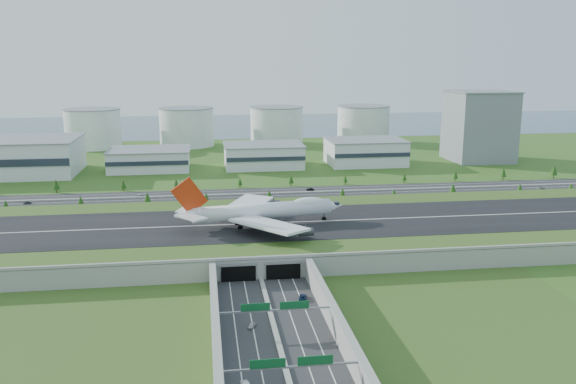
{
  "coord_description": "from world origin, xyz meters",
  "views": [
    {
      "loc": [
        -20.2,
        -267.25,
        83.16
      ],
      "look_at": [
        22.3,
        35.0,
        14.62
      ],
      "focal_mm": 38.0,
      "sensor_mm": 36.0,
      "label": 1
    }
  ],
  "objects": [
    {
      "name": "office_tower",
      "position": [
        200.0,
        195.0,
        27.5
      ],
      "size": [
        46.0,
        46.0,
        55.0
      ],
      "primitive_type": "cube",
      "color": "gray",
      "rests_on": "ground"
    },
    {
      "name": "car_4",
      "position": [
        -121.21,
        89.56,
        0.9
      ],
      "size": [
        4.9,
        3.38,
        1.55
      ],
      "primitive_type": "imported",
      "rotation": [
        0.0,
        0.0,
        1.95
      ],
      "color": "#525357",
      "rests_on": "ground"
    },
    {
      "name": "hangar_mid_c",
      "position": [
        105.0,
        190.0,
        9.5
      ],
      "size": [
        58.0,
        42.0,
        19.0
      ],
      "primitive_type": "cube",
      "color": "silver",
      "rests_on": "ground"
    },
    {
      "name": "car_0",
      "position": [
        -6.8,
        -90.97,
        0.85
      ],
      "size": [
        3.32,
        4.62,
        1.46
      ],
      "primitive_type": "imported",
      "rotation": [
        0.0,
        0.0,
        -0.42
      ],
      "color": "#B6B5BA",
      "rests_on": "ground"
    },
    {
      "name": "bay_water",
      "position": [
        0.0,
        480.0,
        0.03
      ],
      "size": [
        1200.0,
        260.0,
        0.06
      ],
      "primitive_type": "cube",
      "color": "#374F69",
      "rests_on": "ground"
    },
    {
      "name": "sign_gantry_far",
      "position": [
        0.0,
        -130.04,
        6.95
      ],
      "size": [
        38.7,
        0.7,
        9.8
      ],
      "color": "gray",
      "rests_on": "ground"
    },
    {
      "name": "ground",
      "position": [
        0.0,
        0.0,
        0.0
      ],
      "size": [
        1200.0,
        1200.0,
        0.0
      ],
      "primitive_type": "plane",
      "color": "#2A581B",
      "rests_on": "ground"
    },
    {
      "name": "car_2",
      "position": [
        12.68,
        -70.83,
        0.88
      ],
      "size": [
        3.58,
        5.86,
        1.52
      ],
      "primitive_type": "imported",
      "rotation": [
        0.0,
        0.0,
        2.94
      ],
      "color": "#0C1C40",
      "rests_on": "ground"
    },
    {
      "name": "north_expressway",
      "position": [
        0.0,
        95.0,
        0.06
      ],
      "size": [
        560.0,
        36.0,
        0.12
      ],
      "primitive_type": "cube",
      "color": "#28282B",
      "rests_on": "ground"
    },
    {
      "name": "fuel_tank_d",
      "position": [
        135.0,
        310.0,
        17.5
      ],
      "size": [
        50.0,
        50.0,
        35.0
      ],
      "primitive_type": "cylinder",
      "color": "silver",
      "rests_on": "ground"
    },
    {
      "name": "car_6",
      "position": [
        191.55,
        84.36,
        0.87
      ],
      "size": [
        5.92,
        4.3,
        1.5
      ],
      "primitive_type": "imported",
      "rotation": [
        0.0,
        0.0,
        1.95
      ],
      "color": "#A0A0A4",
      "rests_on": "ground"
    },
    {
      "name": "hangar_mid_a",
      "position": [
        -60.0,
        190.0,
        7.5
      ],
      "size": [
        58.0,
        42.0,
        15.0
      ],
      "primitive_type": "cube",
      "color": "silver",
      "rests_on": "ground"
    },
    {
      "name": "underpass_road",
      "position": [
        0.0,
        -99.42,
        3.43
      ],
      "size": [
        38.8,
        120.4,
        8.0
      ],
      "color": "#28282B",
      "rests_on": "ground"
    },
    {
      "name": "car_7",
      "position": [
        -58.81,
        100.98,
        0.83
      ],
      "size": [
        5.3,
        3.7,
        1.42
      ],
      "primitive_type": "imported",
      "rotation": [
        0.0,
        0.0,
        -1.96
      ],
      "color": "silver",
      "rests_on": "ground"
    },
    {
      "name": "fuel_tank_c",
      "position": [
        50.0,
        310.0,
        17.5
      ],
      "size": [
        50.0,
        50.0,
        35.0
      ],
      "primitive_type": "cylinder",
      "color": "silver",
      "rests_on": "ground"
    },
    {
      "name": "fuel_tank_a",
      "position": [
        -120.0,
        310.0,
        17.5
      ],
      "size": [
        50.0,
        50.0,
        35.0
      ],
      "primitive_type": "cylinder",
      "color": "silver",
      "rests_on": "ground"
    },
    {
      "name": "sign_gantry_near",
      "position": [
        0.0,
        -95.04,
        6.95
      ],
      "size": [
        38.7,
        0.7,
        9.8
      ],
      "color": "gray",
      "rests_on": "ground"
    },
    {
      "name": "hangar_mid_b",
      "position": [
        25.0,
        190.0,
        8.5
      ],
      "size": [
        58.0,
        42.0,
        17.0
      ],
      "primitive_type": "cube",
      "color": "silver",
      "rests_on": "ground"
    },
    {
      "name": "fuel_tank_b",
      "position": [
        -35.0,
        310.0,
        17.5
      ],
      "size": [
        50.0,
        50.0,
        35.0
      ],
      "primitive_type": "cylinder",
      "color": "silver",
      "rests_on": "ground"
    },
    {
      "name": "car_5",
      "position": [
        45.76,
        101.22,
        0.94
      ],
      "size": [
        5.24,
        2.84,
        1.64
      ],
      "primitive_type": "imported",
      "rotation": [
        0.0,
        0.0,
        -1.81
      ],
      "color": "black",
      "rests_on": "ground"
    },
    {
      "name": "tree_row",
      "position": [
        10.89,
        93.82,
        4.53
      ],
      "size": [
        499.18,
        48.72,
        8.43
      ],
      "color": "#3D2819",
      "rests_on": "ground"
    },
    {
      "name": "airfield_deck",
      "position": [
        0.0,
        -0.09,
        4.12
      ],
      "size": [
        520.0,
        100.0,
        9.2
      ],
      "color": "gray",
      "rests_on": "ground"
    },
    {
      "name": "boeing_747",
      "position": [
        4.97,
        -2.84,
        14.9
      ],
      "size": [
        78.94,
        74.11,
        24.5
      ],
      "rotation": [
        0.0,
        0.0,
        0.15
      ],
      "color": "white",
      "rests_on": "airfield_deck"
    }
  ]
}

